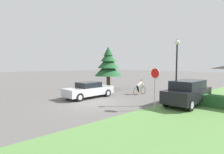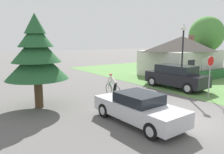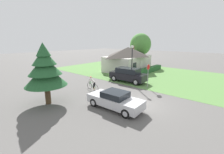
# 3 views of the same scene
# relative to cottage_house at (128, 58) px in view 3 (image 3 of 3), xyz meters

# --- Properties ---
(ground_plane) EXTENTS (140.00, 140.00, 0.00)m
(ground_plane) POSITION_rel_cottage_house_xyz_m (-11.94, -9.47, -2.20)
(ground_plane) COLOR #5B5956
(grass_verge_right) EXTENTS (16.00, 36.00, 0.01)m
(grass_verge_right) POSITION_rel_cottage_house_xyz_m (-0.24, -5.47, -2.19)
(grass_verge_right) COLOR #568442
(grass_verge_right) RESTS_ON ground
(cottage_house) EXTENTS (9.96, 6.53, 4.40)m
(cottage_house) POSITION_rel_cottage_house_xyz_m (0.00, 0.00, 0.00)
(cottage_house) COLOR beige
(cottage_house) RESTS_ON ground
(hedge_row) EXTENTS (11.82, 0.90, 0.83)m
(hedge_row) POSITION_rel_cottage_house_xyz_m (-0.99, -3.90, -1.78)
(hedge_row) COLOR #285B2D
(hedge_row) RESTS_ON ground
(sedan_left_lane) EXTENTS (2.00, 4.71, 1.43)m
(sedan_left_lane) POSITION_rel_cottage_house_xyz_m (-14.10, -8.56, -1.49)
(sedan_left_lane) COLOR #BCBCC1
(sedan_left_lane) RESTS_ON ground
(cyclist) EXTENTS (0.44, 1.84, 1.53)m
(cyclist) POSITION_rel_cottage_house_xyz_m (-12.12, -3.71, -1.46)
(cyclist) COLOR black
(cyclist) RESTS_ON ground
(parked_suv_right) EXTENTS (2.15, 4.99, 1.86)m
(parked_suv_right) POSITION_rel_cottage_house_xyz_m (-6.73, -4.72, -1.25)
(parked_suv_right) COLOR black
(parked_suv_right) RESTS_ON ground
(stop_sign) EXTENTS (0.67, 0.07, 2.79)m
(stop_sign) POSITION_rel_cottage_house_xyz_m (-7.45, -7.95, -0.25)
(stop_sign) COLOR gray
(stop_sign) RESTS_ON ground
(street_lamp) EXTENTS (0.36, 0.36, 4.88)m
(street_lamp) POSITION_rel_cottage_house_xyz_m (-7.22, -5.58, 1.16)
(street_lamp) COLOR black
(street_lamp) RESTS_ON ground
(conifer_tall_near) EXTENTS (3.42, 3.42, 5.23)m
(conifer_tall_near) POSITION_rel_cottage_house_xyz_m (-17.14, -3.55, 0.82)
(conifer_tall_near) COLOR #4C3823
(conifer_tall_near) RESTS_ON ground
(deciduous_tree_right) EXTENTS (4.53, 4.53, 6.93)m
(deciduous_tree_right) POSITION_rel_cottage_house_xyz_m (6.83, 1.45, 2.35)
(deciduous_tree_right) COLOR #4C3823
(deciduous_tree_right) RESTS_ON ground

